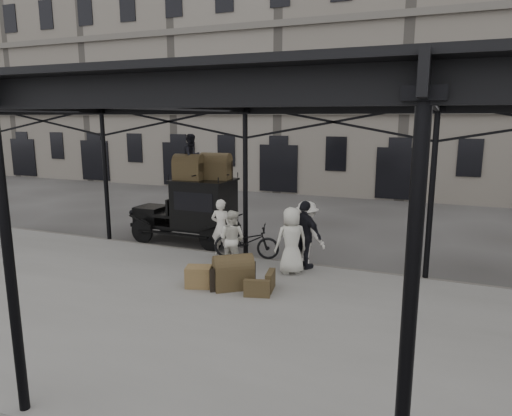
{
  "coord_description": "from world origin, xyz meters",
  "views": [
    {
      "loc": [
        5.17,
        -9.88,
        4.16
      ],
      "look_at": [
        0.49,
        1.6,
        1.7
      ],
      "focal_mm": 32.0,
      "sensor_mm": 36.0,
      "label": 1
    }
  ],
  "objects_px": {
    "bicycle": "(246,241)",
    "steamer_trunk_roof_near": "(189,169)",
    "taxi": "(196,208)",
    "porter_left": "(221,227)",
    "porter_official": "(305,235)",
    "steamer_trunk_platform": "(233,274)"
  },
  "relations": [
    {
      "from": "porter_left",
      "to": "bicycle",
      "type": "xyz_separation_m",
      "value": [
        0.81,
        0.0,
        -0.34
      ]
    },
    {
      "from": "steamer_trunk_platform",
      "to": "porter_official",
      "type": "bearing_deg",
      "value": 23.97
    },
    {
      "from": "steamer_trunk_roof_near",
      "to": "porter_left",
      "type": "bearing_deg",
      "value": -37.39
    },
    {
      "from": "porter_left",
      "to": "steamer_trunk_platform",
      "type": "xyz_separation_m",
      "value": [
        1.45,
        -2.29,
        -0.5
      ]
    },
    {
      "from": "taxi",
      "to": "steamer_trunk_roof_near",
      "type": "distance_m",
      "value": 1.35
    },
    {
      "from": "taxi",
      "to": "bicycle",
      "type": "relative_size",
      "value": 1.92
    },
    {
      "from": "porter_left",
      "to": "porter_official",
      "type": "bearing_deg",
      "value": 171.39
    },
    {
      "from": "taxi",
      "to": "porter_left",
      "type": "bearing_deg",
      "value": -40.61
    },
    {
      "from": "taxi",
      "to": "porter_left",
      "type": "relative_size",
      "value": 2.16
    },
    {
      "from": "porter_official",
      "to": "bicycle",
      "type": "height_order",
      "value": "porter_official"
    },
    {
      "from": "porter_left",
      "to": "steamer_trunk_roof_near",
      "type": "relative_size",
      "value": 1.78
    },
    {
      "from": "taxi",
      "to": "porter_left",
      "type": "distance_m",
      "value": 2.17
    },
    {
      "from": "bicycle",
      "to": "steamer_trunk_roof_near",
      "type": "height_order",
      "value": "steamer_trunk_roof_near"
    },
    {
      "from": "steamer_trunk_platform",
      "to": "porter_left",
      "type": "bearing_deg",
      "value": 85.67
    },
    {
      "from": "taxi",
      "to": "steamer_trunk_platform",
      "type": "height_order",
      "value": "taxi"
    },
    {
      "from": "taxi",
      "to": "steamer_trunk_roof_near",
      "type": "xyz_separation_m",
      "value": [
        -0.08,
        -0.25,
        1.32
      ]
    },
    {
      "from": "bicycle",
      "to": "porter_official",
      "type": "bearing_deg",
      "value": -110.87
    },
    {
      "from": "porter_official",
      "to": "bicycle",
      "type": "relative_size",
      "value": 0.97
    },
    {
      "from": "porter_left",
      "to": "steamer_trunk_roof_near",
      "type": "distance_m",
      "value": 2.58
    },
    {
      "from": "bicycle",
      "to": "steamer_trunk_roof_near",
      "type": "distance_m",
      "value": 3.35
    },
    {
      "from": "bicycle",
      "to": "steamer_trunk_roof_near",
      "type": "relative_size",
      "value": 2.01
    },
    {
      "from": "taxi",
      "to": "steamer_trunk_roof_near",
      "type": "bearing_deg",
      "value": -108.07
    }
  ]
}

